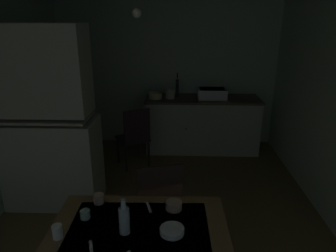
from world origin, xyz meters
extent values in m
plane|color=brown|center=(0.00, 0.00, 0.00)|extent=(5.28, 5.28, 0.00)
cube|color=#B3C5AF|center=(0.00, 2.19, 1.21)|extent=(3.63, 0.10, 2.42)
cube|color=#AFB2A2|center=(-1.23, 0.22, 0.50)|extent=(1.02, 0.52, 1.01)
cube|color=#B5B19F|center=(-1.23, 0.22, 1.55)|extent=(0.94, 0.44, 0.93)
cube|color=#B5AC99|center=(-1.23, 0.19, 1.05)|extent=(0.92, 0.47, 0.02)
cube|color=#AFB2A2|center=(0.57, 1.82, 0.42)|extent=(1.76, 0.60, 0.83)
cube|color=brown|center=(0.57, 1.82, 0.85)|extent=(1.79, 0.63, 0.03)
sphere|color=#2D2823|center=(0.31, 1.51, 0.46)|extent=(0.02, 0.02, 0.02)
cube|color=white|center=(0.71, 1.82, 0.94)|extent=(0.44, 0.34, 0.15)
cube|color=black|center=(0.71, 1.82, 1.01)|extent=(0.38, 0.28, 0.01)
cylinder|color=#232328|center=(0.17, 1.87, 1.00)|extent=(0.05, 0.05, 0.28)
cylinder|color=#232328|center=(0.17, 1.80, 1.10)|extent=(0.03, 0.12, 0.03)
cylinder|color=#222430|center=(0.17, 1.93, 1.19)|extent=(0.02, 0.16, 0.12)
cylinder|color=beige|center=(-0.17, 1.77, 0.91)|extent=(0.21, 0.21, 0.09)
cylinder|color=beige|center=(0.06, 1.79, 0.93)|extent=(0.14, 0.14, 0.14)
cube|color=brown|center=(-0.07, -1.24, 0.72)|extent=(1.21, 0.85, 0.04)
cube|color=silver|center=(-0.07, -1.24, 0.73)|extent=(0.94, 0.66, 0.00)
cylinder|color=olive|center=(-0.62, -0.89, 0.35)|extent=(0.06, 0.06, 0.70)
cylinder|color=brown|center=(0.46, -0.88, 0.35)|extent=(0.06, 0.06, 0.70)
cube|color=#2D201E|center=(0.00, -0.52, 0.42)|extent=(0.49, 0.49, 0.03)
cube|color=#2F1F1A|center=(0.04, -0.70, 0.68)|extent=(0.37, 0.12, 0.50)
cylinder|color=#2D201E|center=(0.12, -0.32, 0.20)|extent=(0.04, 0.04, 0.40)
cylinder|color=#2D201E|center=(-0.21, -0.40, 0.20)|extent=(0.04, 0.04, 0.40)
cylinder|color=#2D201E|center=(0.20, -0.65, 0.20)|extent=(0.04, 0.04, 0.40)
cylinder|color=#2D201E|center=(-0.13, -0.73, 0.20)|extent=(0.04, 0.04, 0.40)
cube|color=black|center=(-0.47, 1.21, 0.41)|extent=(0.55, 0.55, 0.03)
cube|color=black|center=(-0.38, 1.05, 0.66)|extent=(0.34, 0.21, 0.46)
cylinder|color=black|center=(-0.41, 1.44, 0.20)|extent=(0.04, 0.04, 0.39)
cylinder|color=black|center=(-0.70, 1.27, 0.20)|extent=(0.04, 0.04, 0.39)
cylinder|color=black|center=(-0.24, 1.15, 0.20)|extent=(0.04, 0.04, 0.39)
cylinder|color=black|center=(-0.53, 0.98, 0.20)|extent=(0.04, 0.04, 0.39)
cylinder|color=white|center=(0.15, -1.26, 0.75)|extent=(0.16, 0.16, 0.04)
cylinder|color=tan|center=(0.16, -0.99, 0.76)|extent=(0.12, 0.12, 0.06)
cylinder|color=#ADD1C1|center=(-0.46, -1.12, 0.77)|extent=(0.07, 0.07, 0.06)
cylinder|color=white|center=(-0.58, -1.33, 0.78)|extent=(0.07, 0.07, 0.09)
cylinder|color=tan|center=(-0.41, -0.93, 0.77)|extent=(0.08, 0.08, 0.07)
cylinder|color=#B7BCC1|center=(-0.16, -1.26, 0.82)|extent=(0.07, 0.07, 0.18)
cylinder|color=#B7BCC1|center=(-0.16, -1.26, 0.95)|extent=(0.03, 0.03, 0.07)
cube|color=beige|center=(-0.03, -0.98, 0.74)|extent=(0.06, 0.13, 0.00)
cube|color=beige|center=(-0.34, -1.42, 0.74)|extent=(0.07, 0.15, 0.00)
sphere|color=#F9EFCC|center=(-0.20, 0.01, 2.10)|extent=(0.08, 0.08, 0.08)
camera|label=1|loc=(0.18, -2.94, 2.07)|focal=33.24mm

